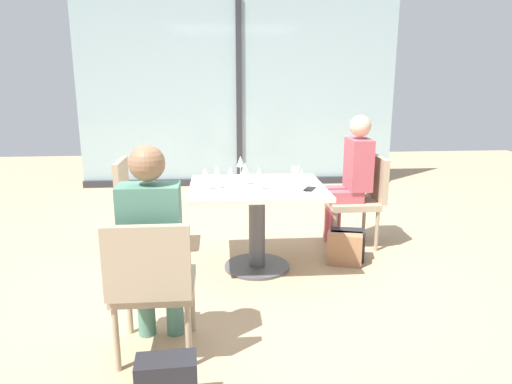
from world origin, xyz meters
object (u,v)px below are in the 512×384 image
object	(u,v)px
chair_far_right	(362,195)
wine_glass_2	(205,174)
person_front_left	(153,240)
handbag_2	(344,249)
wine_glass_1	(245,169)
wine_glass_6	(302,175)
wine_glass_4	(231,173)
coffee_cup	(295,172)
handbag_0	(347,245)
handbag_1	(167,384)
wine_glass_0	(240,162)
cell_phone_on_table	(310,189)
wine_glass_5	(217,172)
dining_table_main	(257,208)
chair_front_left	(152,280)
chair_far_left	(139,200)
wine_glass_3	(259,173)
person_far_right	(352,175)

from	to	relation	value
chair_far_right	wine_glass_2	size ratio (longest dim) A/B	4.70
person_front_left	handbag_2	xyz separation A→B (m)	(1.47, 1.20, -0.56)
wine_glass_1	wine_glass_6	distance (m)	0.52
wine_glass_4	coffee_cup	size ratio (longest dim) A/B	2.06
wine_glass_2	handbag_0	bearing A→B (deg)	11.05
wine_glass_2	handbag_1	xyz separation A→B (m)	(-0.17, -1.61, -0.72)
wine_glass_0	cell_phone_on_table	world-z (taller)	wine_glass_0
wine_glass_0	wine_glass_5	size ratio (longest dim) A/B	1.00
wine_glass_2	chair_far_right	bearing A→B (deg)	23.13
person_front_left	handbag_0	distance (m)	2.08
person_front_left	handbag_2	distance (m)	1.98
wine_glass_6	dining_table_main	bearing A→B (deg)	143.97
dining_table_main	handbag_1	world-z (taller)	dining_table_main
wine_glass_0	coffee_cup	bearing A→B (deg)	-7.51
chair_front_left	chair_far_left	world-z (taller)	same
wine_glass_0	wine_glass_3	bearing A→B (deg)	-76.80
chair_front_left	wine_glass_4	world-z (taller)	wine_glass_4
chair_far_left	wine_glass_0	xyz separation A→B (m)	(0.94, -0.13, 0.37)
dining_table_main	wine_glass_6	distance (m)	0.52
chair_front_left	wine_glass_5	size ratio (longest dim) A/B	4.70
chair_front_left	person_front_left	distance (m)	0.23
wine_glass_3	person_front_left	bearing A→B (deg)	-124.21
person_front_left	wine_glass_3	size ratio (longest dim) A/B	6.81
wine_glass_3	handbag_2	world-z (taller)	wine_glass_3
wine_glass_2	wine_glass_6	xyz separation A→B (m)	(0.75, -0.12, 0.00)
wine_glass_0	handbag_1	size ratio (longest dim) A/B	0.62
chair_front_left	wine_glass_2	distance (m)	1.26
chair_front_left	chair_far_left	distance (m)	1.83
wine_glass_2	handbag_0	xyz separation A→B (m)	(1.25, 0.24, -0.72)
wine_glass_5	wine_glass_1	bearing A→B (deg)	27.98
wine_glass_0	wine_glass_1	size ratio (longest dim) A/B	1.00
dining_table_main	wine_glass_0	bearing A→B (deg)	107.09
chair_front_left	handbag_0	world-z (taller)	chair_front_left
person_far_right	handbag_2	xyz separation A→B (m)	(-0.17, -0.49, -0.56)
wine_glass_3	wine_glass_4	world-z (taller)	same
chair_front_left	handbag_2	world-z (taller)	chair_front_left
wine_glass_3	handbag_2	xyz separation A→B (m)	(0.77, 0.16, -0.72)
person_far_right	wine_glass_3	bearing A→B (deg)	-145.30
dining_table_main	chair_front_left	bearing A→B (deg)	-118.54
chair_far_right	cell_phone_on_table	size ratio (longest dim) A/B	6.04
wine_glass_5	wine_glass_6	world-z (taller)	same
wine_glass_4	coffee_cup	world-z (taller)	wine_glass_4
chair_front_left	person_far_right	distance (m)	2.45
wine_glass_3	wine_glass_5	size ratio (longest dim) A/B	1.00
person_front_left	handbag_0	world-z (taller)	person_front_left
wine_glass_5	chair_far_right	bearing A→B (deg)	22.83
person_front_left	coffee_cup	distance (m)	1.84
wine_glass_0	wine_glass_1	distance (m)	0.33
wine_glass_2	handbag_2	distance (m)	1.40
wine_glass_5	wine_glass_2	bearing A→B (deg)	-152.63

